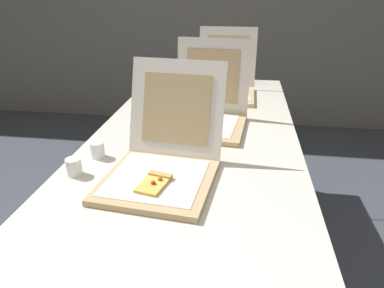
% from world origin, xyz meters
% --- Properties ---
extents(table, '(0.91, 2.19, 0.76)m').
position_xyz_m(table, '(0.00, 0.60, 0.71)').
color(table, silver).
rests_on(table, ground).
extents(pizza_box_front, '(0.41, 0.51, 0.37)m').
position_xyz_m(pizza_box_front, '(-0.06, 0.28, 0.81)').
color(pizza_box_front, tan).
rests_on(pizza_box_front, table).
extents(pizza_box_middle, '(0.39, 0.43, 0.38)m').
position_xyz_m(pizza_box_middle, '(0.04, 0.79, 0.81)').
color(pizza_box_middle, tan).
rests_on(pizza_box_middle, table).
extents(pizza_box_back, '(0.37, 0.46, 0.37)m').
position_xyz_m(pizza_box_back, '(0.09, 1.32, 0.81)').
color(pizza_box_back, tan).
rests_on(pizza_box_back, table).
extents(cup_white_mid, '(0.06, 0.06, 0.06)m').
position_xyz_m(cup_white_mid, '(-0.26, 0.63, 0.79)').
color(cup_white_mid, white).
rests_on(cup_white_mid, table).
extents(cup_white_far, '(0.06, 0.06, 0.06)m').
position_xyz_m(cup_white_far, '(-0.24, 0.90, 0.79)').
color(cup_white_far, white).
rests_on(cup_white_far, table).
extents(cup_white_near_center, '(0.06, 0.06, 0.06)m').
position_xyz_m(cup_white_near_center, '(-0.35, 0.39, 0.79)').
color(cup_white_near_center, white).
rests_on(cup_white_near_center, table).
extents(cup_white_near_left, '(0.06, 0.06, 0.06)m').
position_xyz_m(cup_white_near_left, '(-0.37, 0.25, 0.79)').
color(cup_white_near_left, white).
rests_on(cup_white_near_left, table).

